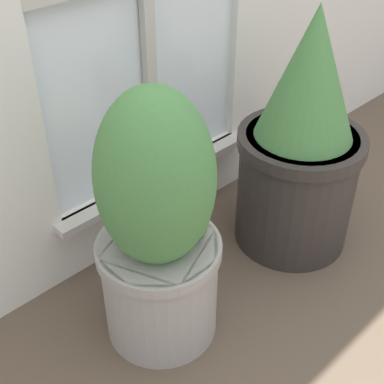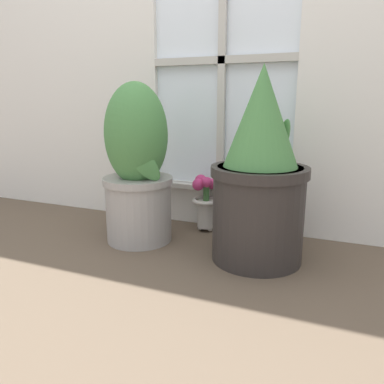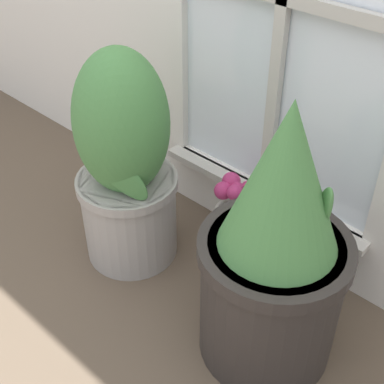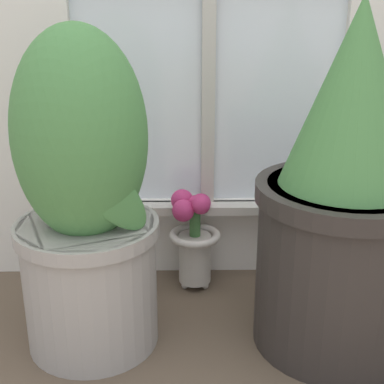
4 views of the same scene
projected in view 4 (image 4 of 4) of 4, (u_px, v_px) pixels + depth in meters
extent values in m
cube|color=silver|center=(207.00, 233.00, 1.60)|extent=(0.72, 0.05, 0.22)
cube|color=#BCB7AD|center=(208.00, 208.00, 1.52)|extent=(0.78, 0.06, 0.02)
cylinder|color=#9E9993|center=(91.00, 283.00, 1.24)|extent=(0.30, 0.30, 0.31)
cylinder|color=#9E9993|center=(87.00, 228.00, 1.19)|extent=(0.32, 0.32, 0.03)
cylinder|color=#38281E|center=(87.00, 224.00, 1.19)|extent=(0.28, 0.28, 0.01)
ellipsoid|color=#477F42|center=(80.00, 136.00, 1.12)|extent=(0.28, 0.28, 0.46)
ellipsoid|color=#477F42|center=(106.00, 190.00, 1.07)|extent=(0.21, 0.16, 0.26)
cylinder|color=#2D2826|center=(338.00, 266.00, 1.22)|extent=(0.37, 0.37, 0.39)
cylinder|color=#2D2826|center=(345.00, 193.00, 1.16)|extent=(0.39, 0.39, 0.04)
cylinder|color=#38281E|center=(346.00, 186.00, 1.15)|extent=(0.34, 0.34, 0.01)
cone|color=#477F42|center=(356.00, 93.00, 1.09)|extent=(0.29, 0.29, 0.39)
ellipsoid|color=#477F42|center=(373.00, 132.00, 1.18)|extent=(0.11, 0.11, 0.20)
sphere|color=#BCB7AD|center=(195.00, 277.00, 1.55)|extent=(0.02, 0.02, 0.02)
sphere|color=#BCB7AD|center=(185.00, 285.00, 1.51)|extent=(0.02, 0.02, 0.02)
sphere|color=#BCB7AD|center=(205.00, 285.00, 1.51)|extent=(0.02, 0.02, 0.02)
cylinder|color=#BCB7AD|center=(195.00, 258.00, 1.50)|extent=(0.09, 0.09, 0.14)
torus|color=#BCB7AD|center=(195.00, 235.00, 1.47)|extent=(0.14, 0.14, 0.02)
cylinder|color=#386633|center=(195.00, 223.00, 1.46)|extent=(0.03, 0.03, 0.08)
sphere|color=#B22D66|center=(195.00, 203.00, 1.44)|extent=(0.04, 0.04, 0.04)
sphere|color=#B22D66|center=(201.00, 203.00, 1.48)|extent=(0.06, 0.06, 0.06)
sphere|color=#B22D66|center=(182.00, 200.00, 1.45)|extent=(0.06, 0.06, 0.06)
sphere|color=#B22D66|center=(183.00, 211.00, 1.41)|extent=(0.06, 0.06, 0.06)
sphere|color=#B22D66|center=(201.00, 205.00, 1.41)|extent=(0.05, 0.05, 0.05)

